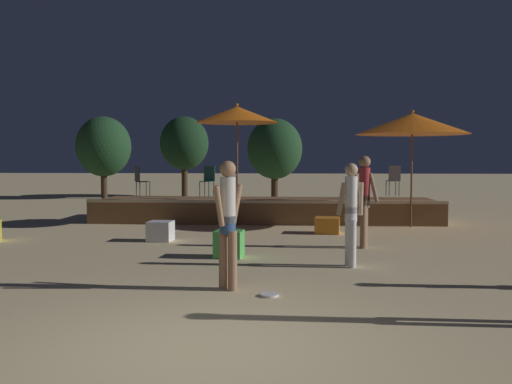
% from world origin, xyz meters
% --- Properties ---
extents(ground_plane, '(120.00, 120.00, 0.00)m').
position_xyz_m(ground_plane, '(0.00, 0.00, 0.00)').
color(ground_plane, '#D1B784').
extents(wooden_deck, '(9.74, 2.61, 0.68)m').
position_xyz_m(wooden_deck, '(0.06, 11.27, 0.30)').
color(wooden_deck, brown).
rests_on(wooden_deck, ground).
extents(patio_umbrella_0, '(2.21, 2.21, 3.26)m').
position_xyz_m(patio_umbrella_0, '(-0.66, 9.92, 2.96)').
color(patio_umbrella_0, brown).
rests_on(patio_umbrella_0, ground).
extents(patio_umbrella_1, '(2.94, 2.94, 3.06)m').
position_xyz_m(patio_umbrella_1, '(3.94, 9.86, 2.70)').
color(patio_umbrella_1, brown).
rests_on(patio_umbrella_1, ground).
extents(cube_seat_0, '(0.54, 0.54, 0.49)m').
position_xyz_m(cube_seat_0, '(-0.34, 5.04, 0.24)').
color(cube_seat_0, '#4CC651').
rests_on(cube_seat_0, ground).
extents(cube_seat_1, '(0.54, 0.54, 0.43)m').
position_xyz_m(cube_seat_1, '(-2.06, 6.97, 0.22)').
color(cube_seat_1, white).
rests_on(cube_seat_1, ground).
extents(cube_seat_2, '(0.64, 0.64, 0.38)m').
position_xyz_m(cube_seat_2, '(1.67, 8.48, 0.19)').
color(cube_seat_2, orange).
rests_on(cube_seat_2, ground).
extents(person_0, '(0.47, 0.29, 1.73)m').
position_xyz_m(person_0, '(1.79, 4.26, 0.94)').
color(person_0, white).
rests_on(person_0, ground).
extents(person_1, '(0.55, 0.30, 1.86)m').
position_xyz_m(person_1, '(2.27, 6.31, 1.04)').
color(person_1, '#997051').
rests_on(person_1, ground).
extents(person_4, '(0.40, 0.49, 1.78)m').
position_xyz_m(person_4, '(-0.07, 2.48, 0.98)').
color(person_4, '#997051').
rests_on(person_4, ground).
extents(bistro_chair_0, '(0.44, 0.44, 0.90)m').
position_xyz_m(bistro_chair_0, '(-1.65, 11.33, 1.22)').
color(bistro_chair_0, '#1E4C47').
rests_on(bistro_chair_0, wooden_deck).
extents(bistro_chair_1, '(0.48, 0.47, 0.90)m').
position_xyz_m(bistro_chair_1, '(-3.56, 10.89, 1.22)').
color(bistro_chair_1, '#2D3338').
rests_on(bistro_chair_1, wooden_deck).
extents(bistro_chair_2, '(0.41, 0.41, 0.90)m').
position_xyz_m(bistro_chair_2, '(3.85, 11.96, 1.22)').
color(bistro_chair_2, '#47474C').
rests_on(bistro_chair_2, wooden_deck).
extents(frisbee_disc, '(0.25, 0.25, 0.03)m').
position_xyz_m(frisbee_disc, '(0.52, 2.14, 0.02)').
color(frisbee_disc, white).
rests_on(frisbee_disc, ground).
extents(background_tree_0, '(2.43, 2.43, 3.65)m').
position_xyz_m(background_tree_0, '(-7.58, 19.70, 2.31)').
color(background_tree_0, '#3D2B1C').
rests_on(background_tree_0, ground).
extents(background_tree_1, '(2.27, 2.27, 3.75)m').
position_xyz_m(background_tree_1, '(-4.24, 21.26, 2.48)').
color(background_tree_1, '#3D2B1C').
rests_on(background_tree_1, ground).
extents(background_tree_2, '(2.23, 2.23, 3.41)m').
position_xyz_m(background_tree_2, '(0.11, 17.92, 2.17)').
color(background_tree_2, '#3D2B1C').
rests_on(background_tree_2, ground).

